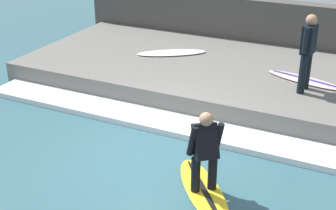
{
  "coord_description": "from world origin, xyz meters",
  "views": [
    {
      "loc": [
        -6.64,
        -3.53,
        4.52
      ],
      "look_at": [
        0.74,
        0.0,
        0.7
      ],
      "focal_mm": 50.0,
      "sensor_mm": 36.0,
      "label": 1
    }
  ],
  "objects_px": {
    "surfboard_riding": "(203,190)",
    "surfer_riding": "(205,148)",
    "surfboard_waiting_near": "(305,80)",
    "surfboard_spare": "(172,53)",
    "surfer_waiting_near": "(308,49)"
  },
  "relations": [
    {
      "from": "surfboard_waiting_near",
      "to": "surfboard_spare",
      "type": "bearing_deg",
      "value": 83.09
    },
    {
      "from": "surfboard_waiting_near",
      "to": "surfboard_riding",
      "type": "bearing_deg",
      "value": 170.13
    },
    {
      "from": "surfboard_riding",
      "to": "surfboard_waiting_near",
      "type": "relative_size",
      "value": 0.99
    },
    {
      "from": "surfboard_waiting_near",
      "to": "surfboard_spare",
      "type": "distance_m",
      "value": 3.58
    },
    {
      "from": "surfboard_riding",
      "to": "surfboard_spare",
      "type": "relative_size",
      "value": 1.02
    },
    {
      "from": "surfer_waiting_near",
      "to": "surfboard_waiting_near",
      "type": "xyz_separation_m",
      "value": [
        0.58,
        0.06,
        -0.91
      ]
    },
    {
      "from": "surfer_riding",
      "to": "surfer_waiting_near",
      "type": "bearing_deg",
      "value": -12.27
    },
    {
      "from": "surfer_riding",
      "to": "surfboard_waiting_near",
      "type": "xyz_separation_m",
      "value": [
        4.31,
        -0.75,
        -0.28
      ]
    },
    {
      "from": "surfer_riding",
      "to": "surfboard_riding",
      "type": "bearing_deg",
      "value": 90.0
    },
    {
      "from": "surfboard_riding",
      "to": "surfboard_spare",
      "type": "xyz_separation_m",
      "value": [
        4.74,
        2.8,
        0.51
      ]
    },
    {
      "from": "surfboard_riding",
      "to": "surfboard_spare",
      "type": "bearing_deg",
      "value": 30.59
    },
    {
      "from": "surfer_waiting_near",
      "to": "surfboard_waiting_near",
      "type": "height_order",
      "value": "surfer_waiting_near"
    },
    {
      "from": "surfboard_waiting_near",
      "to": "surfboard_spare",
      "type": "height_order",
      "value": "surfboard_waiting_near"
    },
    {
      "from": "surfboard_riding",
      "to": "surfer_riding",
      "type": "bearing_deg",
      "value": -90.0
    },
    {
      "from": "surfboard_waiting_near",
      "to": "surfer_waiting_near",
      "type": "bearing_deg",
      "value": -173.91
    }
  ]
}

